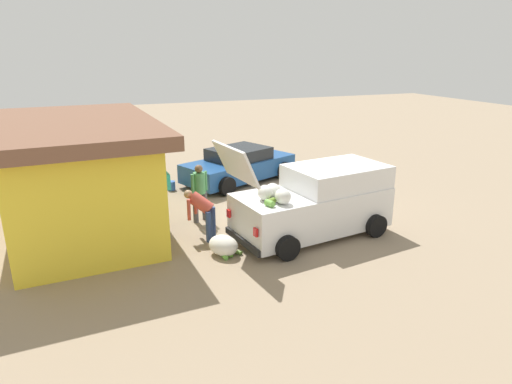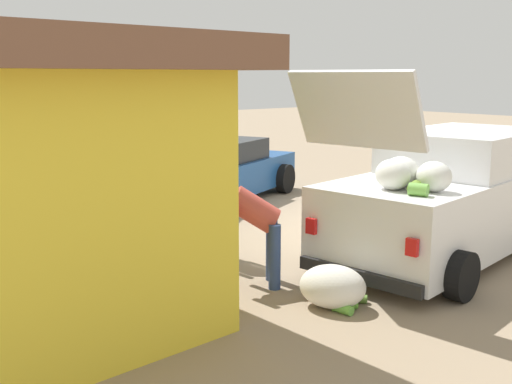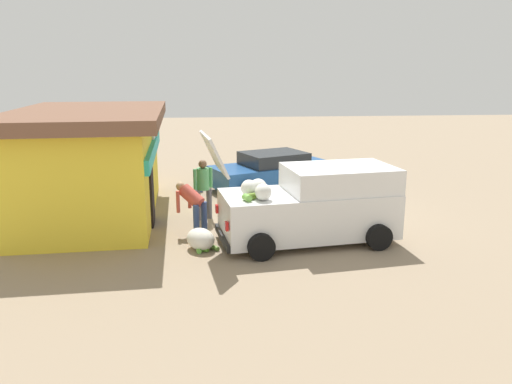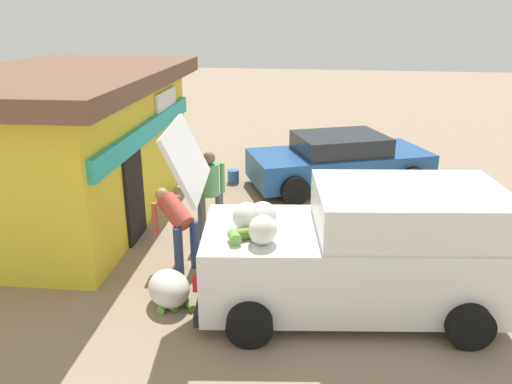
# 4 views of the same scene
# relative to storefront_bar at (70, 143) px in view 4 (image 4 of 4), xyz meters

# --- Properties ---
(ground_plane) EXTENTS (60.00, 60.00, 0.00)m
(ground_plane) POSITION_rel_storefront_bar_xyz_m (-0.58, -6.22, -1.55)
(ground_plane) COLOR gray
(storefront_bar) EXTENTS (7.04, 4.36, 3.00)m
(storefront_bar) POSITION_rel_storefront_bar_xyz_m (0.00, 0.00, 0.00)
(storefront_bar) COLOR yellow
(storefront_bar) RESTS_ON ground_plane
(delivery_van) EXTENTS (2.61, 4.72, 2.67)m
(delivery_van) POSITION_rel_storefront_bar_xyz_m (-2.74, -5.75, -0.64)
(delivery_van) COLOR white
(delivery_van) RESTS_ON ground_plane
(parked_sedan) EXTENTS (3.42, 4.67, 1.28)m
(parked_sedan) POSITION_rel_storefront_bar_xyz_m (2.72, -5.48, -0.93)
(parked_sedan) COLOR #1E4C8C
(parked_sedan) RESTS_ON ground_plane
(vendor_standing) EXTENTS (0.45, 0.52, 1.67)m
(vendor_standing) POSITION_rel_storefront_bar_xyz_m (-0.73, -3.09, -0.58)
(vendor_standing) COLOR #4C4C51
(vendor_standing) RESTS_ON ground_plane
(customer_bending) EXTENTS (0.73, 0.76, 1.31)m
(customer_bending) POSITION_rel_storefront_bar_xyz_m (-1.97, -2.83, -0.73)
(customer_bending) COLOR navy
(customer_bending) RESTS_ON ground_plane
(unloaded_banana_pile) EXTENTS (0.96, 0.91, 0.50)m
(unloaded_banana_pile) POSITION_rel_storefront_bar_xyz_m (-3.12, -3.04, -1.31)
(unloaded_banana_pile) COLOR silver
(unloaded_banana_pile) RESTS_ON ground_plane
(paint_bucket) EXTENTS (0.29, 0.29, 0.32)m
(paint_bucket) POSITION_rel_storefront_bar_xyz_m (2.54, -2.87, -1.39)
(paint_bucket) COLOR blue
(paint_bucket) RESTS_ON ground_plane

